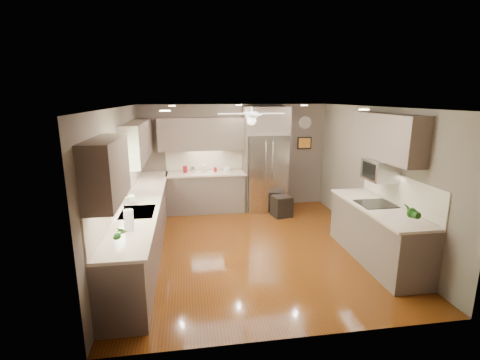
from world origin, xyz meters
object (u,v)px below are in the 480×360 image
object	(u,v)px
soap_bottle	(132,198)
paper_towel	(129,221)
canister_a	(185,169)
bowl	(228,171)
potted_plant_right	(411,212)
canister_d	(215,170)
refrigerator	(266,161)
canister_c	(204,169)
stool	(282,206)
potted_plant_left	(120,234)
canister_b	(193,170)
microwave	(380,170)

from	to	relation	value
soap_bottle	paper_towel	distance (m)	1.24
canister_a	bowl	size ratio (longest dim) A/B	0.82
canister_a	bowl	world-z (taller)	canister_a
soap_bottle	potted_plant_right	world-z (taller)	potted_plant_right
canister_d	refrigerator	bearing A→B (deg)	-2.40
canister_c	bowl	distance (m)	0.57
canister_c	stool	distance (m)	2.00
potted_plant_left	bowl	world-z (taller)	potted_plant_left
stool	canister_d	bearing A→B (deg)	155.72
canister_c	paper_towel	distance (m)	3.66
soap_bottle	paper_towel	world-z (taller)	paper_towel
stool	bowl	bearing A→B (deg)	150.99
canister_a	potted_plant_right	distance (m)	4.96
canister_b	microwave	bearing A→B (deg)	-42.32
stool	canister_c	bearing A→B (deg)	159.87
refrigerator	potted_plant_left	bearing A→B (deg)	-124.44
potted_plant_right	potted_plant_left	bearing A→B (deg)	-178.17
canister_b	refrigerator	size ratio (longest dim) A/B	0.06
canister_b	potted_plant_right	bearing A→B (deg)	-52.55
canister_a	canister_d	distance (m)	0.70
potted_plant_right	microwave	bearing A→B (deg)	83.78
refrigerator	paper_towel	size ratio (longest dim) A/B	7.80
paper_towel	stool	bearing A→B (deg)	44.66
refrigerator	bowl	bearing A→B (deg)	177.47
canister_a	soap_bottle	size ratio (longest dim) A/B	0.79
soap_bottle	refrigerator	xyz separation A→B (m)	(2.77, 2.22, 0.15)
potted_plant_right	microwave	world-z (taller)	microwave
refrigerator	canister_b	bearing A→B (deg)	177.52
potted_plant_left	paper_towel	size ratio (longest dim) A/B	0.88
canister_a	refrigerator	bearing A→B (deg)	-2.78
bowl	microwave	size ratio (longest dim) A/B	0.36
soap_bottle	canister_a	bearing A→B (deg)	69.44
canister_c	potted_plant_right	distance (m)	4.65
potted_plant_left	paper_towel	xyz separation A→B (m)	(0.03, 0.44, 0.00)
potted_plant_left	canister_c	bearing A→B (deg)	73.12
refrigerator	paper_towel	world-z (taller)	refrigerator
potted_plant_right	bowl	bearing A→B (deg)	119.18
paper_towel	soap_bottle	bearing A→B (deg)	96.35
canister_a	canister_c	world-z (taller)	canister_c
canister_c	soap_bottle	distance (m)	2.59
potted_plant_left	microwave	distance (m)	4.18
potted_plant_left	stool	size ratio (longest dim) A/B	0.58
potted_plant_right	bowl	xyz separation A→B (m)	(-2.12, 3.80, -0.14)
canister_b	stool	xyz separation A→B (m)	(1.98, -0.68, -0.77)
canister_d	potted_plant_left	distance (m)	4.20
refrigerator	stool	world-z (taller)	refrigerator
microwave	paper_towel	size ratio (longest dim) A/B	1.75
microwave	stool	size ratio (longest dim) A/B	1.16
soap_bottle	canister_d	bearing A→B (deg)	55.38
canister_d	potted_plant_left	xyz separation A→B (m)	(-1.46, -3.94, 0.08)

